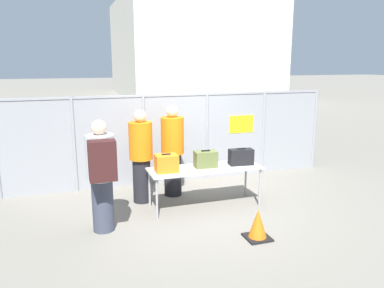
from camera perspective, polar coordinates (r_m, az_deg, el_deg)
ground_plane at (r=6.84m, az=1.87°, el=-9.94°), size 120.00×120.00×0.00m
fence_section at (r=8.16m, az=-2.31°, el=1.21°), size 7.18×0.07×1.94m
inspection_table at (r=6.77m, az=2.01°, el=-4.07°), size 2.05×0.70×0.73m
suitcase_orange at (r=6.50m, az=-3.93°, el=-2.94°), size 0.39×0.32×0.32m
suitcase_olive at (r=6.76m, az=2.09°, el=-2.32°), size 0.41×0.27×0.32m
suitcase_black at (r=6.98m, az=7.48°, el=-1.97°), size 0.46×0.24×0.32m
traveler_hooded at (r=5.83m, az=-13.63°, el=-4.20°), size 0.44×0.67×1.76m
security_worker_near at (r=7.30m, az=-2.98°, el=-0.85°), size 0.44×0.44×1.80m
security_worker_far at (r=7.01m, az=-7.77°, el=-1.70°), size 0.43×0.43×1.75m
utility_trailer at (r=9.96m, az=4.21°, el=-0.37°), size 3.39×2.26×0.68m
distant_hangar at (r=31.30m, az=-0.33°, el=14.37°), size 11.14×12.17×7.39m
traffic_cone at (r=5.80m, az=9.99°, el=-12.11°), size 0.37×0.37×0.46m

